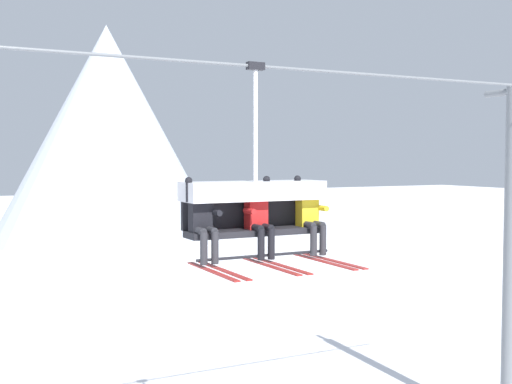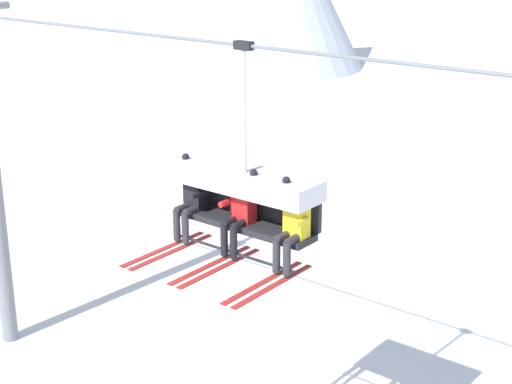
{
  "view_description": "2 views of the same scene",
  "coord_description": "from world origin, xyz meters",
  "px_view_note": "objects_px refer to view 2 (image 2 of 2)",
  "views": [
    {
      "loc": [
        -3.77,
        -9.77,
        6.05
      ],
      "look_at": [
        0.8,
        -0.85,
        5.52
      ],
      "focal_mm": 45.0,
      "sensor_mm": 36.0,
      "label": 1
    },
    {
      "loc": [
        7.59,
        -9.09,
        8.98
      ],
      "look_at": [
        0.94,
        -0.69,
        5.38
      ],
      "focal_mm": 55.0,
      "sensor_mm": 36.0,
      "label": 2
    }
  ],
  "objects_px": {
    "chairlift_chair": "(248,190)",
    "skier_red": "(239,212)",
    "skier_yellow": "(291,226)",
    "skier_black": "(190,199)"
  },
  "relations": [
    {
      "from": "chairlift_chair",
      "to": "skier_black",
      "type": "xyz_separation_m",
      "value": [
        -0.95,
        -0.21,
        -0.28
      ]
    },
    {
      "from": "skier_red",
      "to": "skier_yellow",
      "type": "relative_size",
      "value": 1.0
    },
    {
      "from": "chairlift_chair",
      "to": "skier_yellow",
      "type": "relative_size",
      "value": 1.77
    },
    {
      "from": "skier_black",
      "to": "skier_yellow",
      "type": "xyz_separation_m",
      "value": [
        1.89,
        0.0,
        0.0
      ]
    },
    {
      "from": "chairlift_chair",
      "to": "skier_red",
      "type": "bearing_deg",
      "value": -89.11
    },
    {
      "from": "skier_black",
      "to": "skier_yellow",
      "type": "relative_size",
      "value": 1.0
    },
    {
      "from": "chairlift_chair",
      "to": "skier_black",
      "type": "relative_size",
      "value": 1.77
    },
    {
      "from": "chairlift_chair",
      "to": "skier_red",
      "type": "xyz_separation_m",
      "value": [
        0.0,
        -0.21,
        -0.28
      ]
    },
    {
      "from": "skier_black",
      "to": "skier_yellow",
      "type": "distance_m",
      "value": 1.89
    },
    {
      "from": "skier_red",
      "to": "skier_black",
      "type": "bearing_deg",
      "value": 180.0
    }
  ]
}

